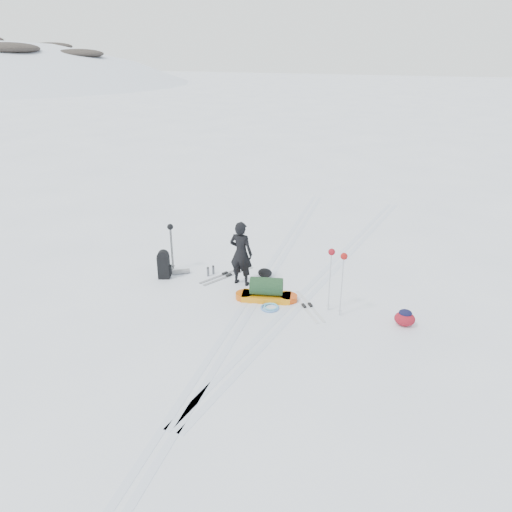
# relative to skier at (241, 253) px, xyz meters

# --- Properties ---
(ground) EXTENTS (200.00, 200.00, 0.00)m
(ground) POSITION_rel_skier_xyz_m (0.56, -0.49, -0.85)
(ground) COLOR white
(ground) RESTS_ON ground
(ski_tracks) EXTENTS (3.38, 17.97, 0.01)m
(ski_tracks) POSITION_rel_skier_xyz_m (1.18, 0.39, -0.84)
(ski_tracks) COLOR silver
(ski_tracks) RESTS_ON ground
(skier) EXTENTS (0.65, 0.46, 1.70)m
(skier) POSITION_rel_skier_xyz_m (0.00, 0.00, 0.00)
(skier) COLOR black
(skier) RESTS_ON ground
(pulk_sled) EXTENTS (1.57, 0.77, 0.58)m
(pulk_sled) POSITION_rel_skier_xyz_m (0.90, -0.62, -0.63)
(pulk_sled) COLOR orange
(pulk_sled) RESTS_ON ground
(expedition_rucksack) EXTENTS (0.70, 0.73, 0.78)m
(expedition_rucksack) POSITION_rel_skier_xyz_m (-2.01, -0.35, -0.49)
(expedition_rucksack) COLOR black
(expedition_rucksack) RESTS_ON ground
(ski_poles_black) EXTENTS (0.16, 0.20, 1.34)m
(ski_poles_black) POSITION_rel_skier_xyz_m (-2.09, 0.15, 0.25)
(ski_poles_black) COLOR black
(ski_poles_black) RESTS_ON ground
(ski_poles_silver) EXTENTS (0.46, 0.30, 1.55)m
(ski_poles_silver) POSITION_rel_skier_xyz_m (2.58, -0.68, 0.45)
(ski_poles_silver) COLOR silver
(ski_poles_silver) RESTS_ON ground
(touring_skis_grey) EXTENTS (1.00, 1.62, 0.06)m
(touring_skis_grey) POSITION_rel_skier_xyz_m (-0.55, 0.33, -0.83)
(touring_skis_grey) COLOR #9CA0A5
(touring_skis_grey) RESTS_ON ground
(touring_skis_white) EXTENTS (1.18, 1.43, 0.06)m
(touring_skis_white) POSITION_rel_skier_xyz_m (1.92, -0.61, -0.84)
(touring_skis_white) COLOR silver
(touring_skis_white) RESTS_ON ground
(rope_coil) EXTENTS (0.51, 0.51, 0.05)m
(rope_coil) POSITION_rel_skier_xyz_m (1.13, -0.99, -0.82)
(rope_coil) COLOR #558BD0
(rope_coil) RESTS_ON ground
(small_daypack) EXTENTS (0.51, 0.42, 0.39)m
(small_daypack) POSITION_rel_skier_xyz_m (4.16, -0.70, -0.66)
(small_daypack) COLOR maroon
(small_daypack) RESTS_ON ground
(thermos_pair) EXTENTS (0.16, 0.27, 0.26)m
(thermos_pair) POSITION_rel_skier_xyz_m (-0.97, 0.20, -0.73)
(thermos_pair) COLOR slate
(thermos_pair) RESTS_ON ground
(stuff_sack) EXTENTS (0.47, 0.41, 0.24)m
(stuff_sack) POSITION_rel_skier_xyz_m (0.45, 0.58, -0.73)
(stuff_sack) COLOR black
(stuff_sack) RESTS_ON ground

